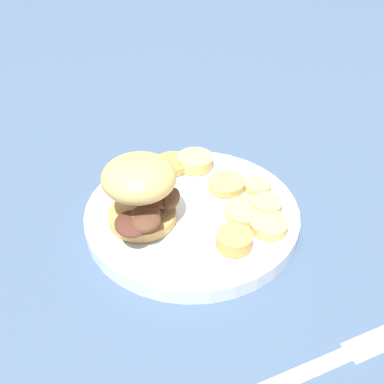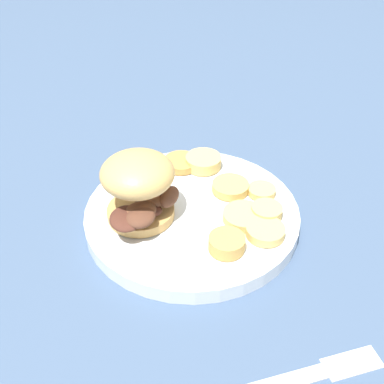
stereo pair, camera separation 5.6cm
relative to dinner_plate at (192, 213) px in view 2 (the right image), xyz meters
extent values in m
plane|color=#3D5170|center=(0.00, 0.00, -0.01)|extent=(4.00, 4.00, 0.00)
cylinder|color=white|center=(0.00, 0.00, 0.00)|extent=(0.27, 0.27, 0.02)
torus|color=white|center=(0.00, 0.00, 0.01)|extent=(0.27, 0.27, 0.01)
cylinder|color=tan|center=(-0.06, -0.03, 0.02)|extent=(0.08, 0.08, 0.01)
ellipsoid|color=brown|center=(-0.05, -0.02, 0.04)|extent=(0.06, 0.04, 0.02)
ellipsoid|color=#563323|center=(-0.02, -0.02, 0.04)|extent=(0.03, 0.04, 0.02)
ellipsoid|color=brown|center=(-0.05, -0.02, 0.04)|extent=(0.03, 0.04, 0.02)
ellipsoid|color=#4C281E|center=(-0.04, -0.04, 0.03)|extent=(0.04, 0.03, 0.01)
ellipsoid|color=#563323|center=(-0.05, -0.06, 0.04)|extent=(0.04, 0.05, 0.02)
ellipsoid|color=#4C281E|center=(-0.07, -0.06, 0.04)|extent=(0.05, 0.06, 0.01)
ellipsoid|color=brown|center=(-0.05, -0.05, 0.04)|extent=(0.05, 0.05, 0.02)
ellipsoid|color=tan|center=(-0.06, -0.03, 0.07)|extent=(0.09, 0.09, 0.04)
cylinder|color=tan|center=(0.05, -0.07, 0.02)|extent=(0.04, 0.04, 0.02)
cylinder|color=#DBB766|center=(0.09, 0.04, 0.01)|extent=(0.04, 0.04, 0.01)
cylinder|color=#DBB766|center=(0.09, -0.03, 0.02)|extent=(0.05, 0.05, 0.01)
cylinder|color=#BC8942|center=(-0.03, 0.09, 0.02)|extent=(0.05, 0.05, 0.01)
cylinder|color=tan|center=(0.04, 0.04, 0.02)|extent=(0.05, 0.05, 0.01)
cylinder|color=#DBB766|center=(0.07, -0.01, 0.02)|extent=(0.05, 0.05, 0.01)
cylinder|color=#DBB766|center=(0.09, 0.00, 0.02)|extent=(0.04, 0.04, 0.01)
cylinder|color=#DBB766|center=(0.00, 0.09, 0.02)|extent=(0.05, 0.05, 0.02)
cube|color=silver|center=(0.19, -0.18, -0.01)|extent=(0.06, 0.05, 0.00)
camera|label=1|loc=(0.02, -0.44, 0.38)|focal=42.00mm
camera|label=2|loc=(0.08, -0.44, 0.38)|focal=42.00mm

